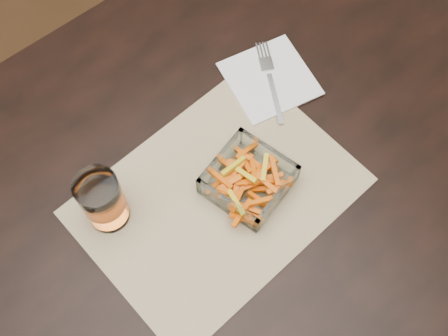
{
  "coord_description": "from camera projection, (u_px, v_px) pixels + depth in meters",
  "views": [
    {
      "loc": [
        -0.21,
        -0.31,
        1.64
      ],
      "look_at": [
        0.04,
        -0.01,
        0.78
      ],
      "focal_mm": 45.0,
      "sensor_mm": 36.0,
      "label": 1
    }
  ],
  "objects": [
    {
      "name": "tumbler",
      "position": [
        103.0,
        201.0,
        0.89
      ],
      "size": [
        0.07,
        0.07,
        0.12
      ],
      "color": "white",
      "rests_on": "placemat"
    },
    {
      "name": "fork",
      "position": [
        270.0,
        79.0,
        1.05
      ],
      "size": [
        0.1,
        0.17,
        0.0
      ],
      "rotation": [
        0.0,
        0.0,
        -0.51
      ],
      "color": "silver",
      "rests_on": "napkin"
    },
    {
      "name": "glass_bowl",
      "position": [
        248.0,
        180.0,
        0.95
      ],
      "size": [
        0.15,
        0.15,
        0.05
      ],
      "rotation": [
        0.0,
        0.0,
        0.24
      ],
      "color": "white",
      "rests_on": "placemat"
    },
    {
      "name": "placemat",
      "position": [
        218.0,
        196.0,
        0.96
      ],
      "size": [
        0.47,
        0.35,
        0.0
      ],
      "primitive_type": "cube",
      "rotation": [
        0.0,
        0.0,
        0.05
      ],
      "color": "tan",
      "rests_on": "dining_table"
    },
    {
      "name": "dining_table",
      "position": [
        204.0,
        206.0,
        1.05
      ],
      "size": [
        1.6,
        0.9,
        0.75
      ],
      "color": "black",
      "rests_on": "ground"
    },
    {
      "name": "napkin",
      "position": [
        270.0,
        79.0,
        1.05
      ],
      "size": [
        0.18,
        0.18,
        0.0
      ],
      "primitive_type": "cube",
      "rotation": [
        0.0,
        0.0,
        -0.22
      ],
      "color": "white",
      "rests_on": "placemat"
    }
  ]
}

